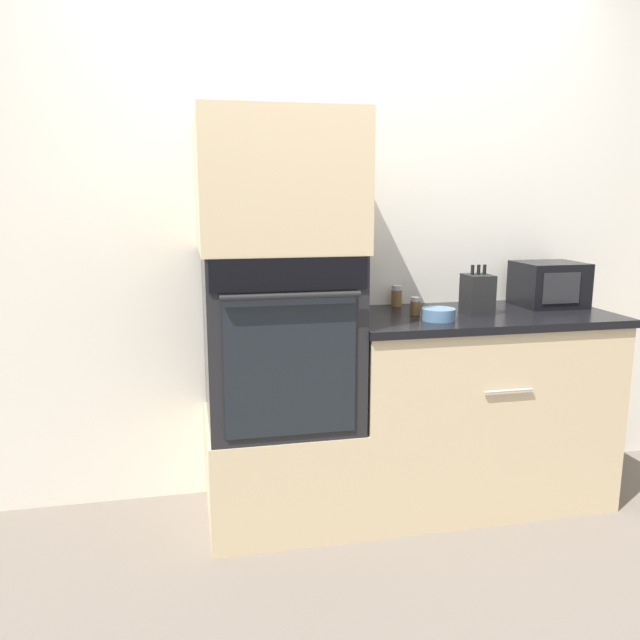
# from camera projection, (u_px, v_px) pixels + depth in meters

# --- Properties ---
(ground_plane) EXTENTS (12.00, 12.00, 0.00)m
(ground_plane) POSITION_uv_depth(u_px,v_px,m) (369.00, 541.00, 2.66)
(ground_plane) COLOR #6B6056
(wall_back) EXTENTS (8.00, 0.05, 2.50)m
(wall_back) POSITION_uv_depth(u_px,v_px,m) (336.00, 237.00, 3.02)
(wall_back) COLOR silver
(wall_back) RESTS_ON ground_plane
(oven_cabinet_base) EXTENTS (0.66, 0.60, 0.47)m
(oven_cabinet_base) POSITION_uv_depth(u_px,v_px,m) (281.00, 467.00, 2.83)
(oven_cabinet_base) COLOR beige
(oven_cabinet_base) RESTS_ON ground_plane
(wall_oven) EXTENTS (0.64, 0.64, 0.75)m
(wall_oven) POSITION_uv_depth(u_px,v_px,m) (280.00, 337.00, 2.71)
(wall_oven) COLOR black
(wall_oven) RESTS_ON oven_cabinet_base
(oven_cabinet_upper) EXTENTS (0.66, 0.60, 0.56)m
(oven_cabinet_upper) POSITION_uv_depth(u_px,v_px,m) (277.00, 183.00, 2.59)
(oven_cabinet_upper) COLOR beige
(oven_cabinet_upper) RESTS_ON wall_oven
(counter_unit) EXTENTS (1.23, 0.63, 0.91)m
(counter_unit) POSITION_uv_depth(u_px,v_px,m) (474.00, 406.00, 2.98)
(counter_unit) COLOR beige
(counter_unit) RESTS_ON ground_plane
(microwave) EXTENTS (0.30, 0.28, 0.22)m
(microwave) POSITION_uv_depth(u_px,v_px,m) (549.00, 284.00, 3.06)
(microwave) COLOR black
(microwave) RESTS_ON counter_unit
(knife_block) EXTENTS (0.12, 0.14, 0.22)m
(knife_block) POSITION_uv_depth(u_px,v_px,m) (477.00, 294.00, 2.86)
(knife_block) COLOR black
(knife_block) RESTS_ON counter_unit
(bowl) EXTENTS (0.15, 0.15, 0.05)m
(bowl) POSITION_uv_depth(u_px,v_px,m) (438.00, 314.00, 2.71)
(bowl) COLOR #517599
(bowl) RESTS_ON counter_unit
(condiment_jar_near) EXTENTS (0.05, 0.05, 0.08)m
(condiment_jar_near) POSITION_uv_depth(u_px,v_px,m) (415.00, 306.00, 2.83)
(condiment_jar_near) COLOR brown
(condiment_jar_near) RESTS_ON counter_unit
(condiment_jar_mid) EXTENTS (0.05, 0.05, 0.10)m
(condiment_jar_mid) POSITION_uv_depth(u_px,v_px,m) (397.00, 296.00, 3.06)
(condiment_jar_mid) COLOR brown
(condiment_jar_mid) RESTS_ON counter_unit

